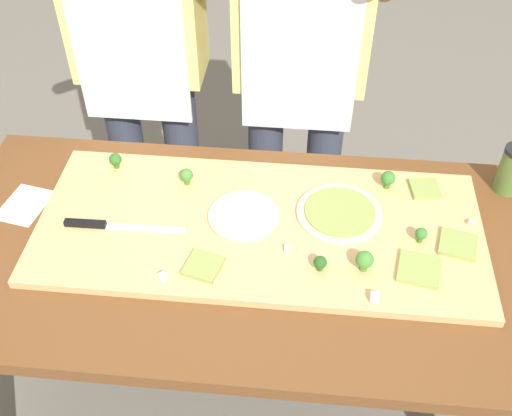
% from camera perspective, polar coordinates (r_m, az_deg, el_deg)
% --- Properties ---
extents(ground_plane, '(8.00, 8.00, 0.00)m').
position_cam_1_polar(ground_plane, '(2.22, -0.74, -17.22)').
color(ground_plane, '#6B665B').
extents(prep_table, '(1.60, 0.80, 0.78)m').
position_cam_1_polar(prep_table, '(1.67, -0.94, -6.05)').
color(prep_table, brown).
rests_on(prep_table, ground).
extents(cutting_board, '(1.17, 0.51, 0.02)m').
position_cam_1_polar(cutting_board, '(1.62, 0.32, -1.81)').
color(cutting_board, tan).
rests_on(cutting_board, prep_table).
extents(chefs_knife, '(0.32, 0.03, 0.02)m').
position_cam_1_polar(chefs_knife, '(1.65, -13.69, -1.59)').
color(chefs_knife, '#B7BABF').
rests_on(chefs_knife, cutting_board).
extents(pizza_whole_pesto_green, '(0.23, 0.23, 0.02)m').
position_cam_1_polar(pizza_whole_pesto_green, '(1.65, 7.80, -0.45)').
color(pizza_whole_pesto_green, beige).
rests_on(pizza_whole_pesto_green, cutting_board).
extents(pizza_whole_cheese_artichoke, '(0.19, 0.19, 0.02)m').
position_cam_1_polar(pizza_whole_cheese_artichoke, '(1.62, -1.12, -0.71)').
color(pizza_whole_cheese_artichoke, beige).
rests_on(pizza_whole_cheese_artichoke, cutting_board).
extents(pizza_slice_near_right, '(0.12, 0.12, 0.01)m').
position_cam_1_polar(pizza_slice_near_right, '(1.55, 14.95, -5.53)').
color(pizza_slice_near_right, '#899E4C').
rests_on(pizza_slice_near_right, cutting_board).
extents(pizza_slice_far_left, '(0.11, 0.11, 0.01)m').
position_cam_1_polar(pizza_slice_far_left, '(1.64, 18.29, -3.23)').
color(pizza_slice_far_left, '#899E4C').
rests_on(pizza_slice_far_left, cutting_board).
extents(pizza_slice_far_right, '(0.10, 0.10, 0.01)m').
position_cam_1_polar(pizza_slice_far_right, '(1.51, -4.95, -5.40)').
color(pizza_slice_far_right, '#899E4C').
rests_on(pizza_slice_far_right, cutting_board).
extents(pizza_slice_near_left, '(0.09, 0.09, 0.01)m').
position_cam_1_polar(pizza_slice_near_left, '(1.77, 15.46, 1.73)').
color(pizza_slice_near_left, '#899E4C').
rests_on(pizza_slice_near_left, cutting_board).
extents(broccoli_floret_front_right, '(0.04, 0.04, 0.05)m').
position_cam_1_polar(broccoli_floret_front_right, '(1.81, -12.96, 4.41)').
color(broccoli_floret_front_right, '#366618').
rests_on(broccoli_floret_front_right, cutting_board).
extents(broccoli_floret_front_mid, '(0.04, 0.04, 0.05)m').
position_cam_1_polar(broccoli_floret_front_mid, '(1.73, 12.20, 2.70)').
color(broccoli_floret_front_mid, '#3F7220').
rests_on(broccoli_floret_front_mid, cutting_board).
extents(broccoli_floret_front_left, '(0.04, 0.04, 0.06)m').
position_cam_1_polar(broccoli_floret_front_left, '(1.51, 10.07, -4.81)').
color(broccoli_floret_front_left, '#487A23').
rests_on(broccoli_floret_front_left, cutting_board).
extents(broccoli_floret_back_mid, '(0.03, 0.03, 0.04)m').
position_cam_1_polar(broccoli_floret_back_mid, '(1.50, 6.00, -5.10)').
color(broccoli_floret_back_mid, '#2C5915').
rests_on(broccoli_floret_back_mid, cutting_board).
extents(broccoli_floret_back_left, '(0.04, 0.04, 0.05)m').
position_cam_1_polar(broccoli_floret_back_left, '(1.72, -6.49, 3.02)').
color(broccoli_floret_back_left, '#487A23').
rests_on(broccoli_floret_back_left, cutting_board).
extents(broccoli_floret_back_right, '(0.03, 0.03, 0.04)m').
position_cam_1_polar(broccoli_floret_back_right, '(1.61, 15.13, -2.37)').
color(broccoli_floret_back_right, '#3F7220').
rests_on(broccoli_floret_back_right, cutting_board).
extents(cheese_crumble_a, '(0.02, 0.02, 0.01)m').
position_cam_1_polar(cheese_crumble_a, '(1.70, 19.47, -1.36)').
color(cheese_crumble_a, silver).
rests_on(cheese_crumble_a, cutting_board).
extents(cheese_crumble_b, '(0.03, 0.03, 0.02)m').
position_cam_1_polar(cheese_crumble_b, '(1.50, -8.68, -6.38)').
color(cheese_crumble_b, white).
rests_on(cheese_crumble_b, cutting_board).
extents(cheese_crumble_c, '(0.02, 0.02, 0.01)m').
position_cam_1_polar(cheese_crumble_c, '(1.54, 2.93, -3.76)').
color(cheese_crumble_c, silver).
rests_on(cheese_crumble_c, cutting_board).
extents(cheese_crumble_d, '(0.02, 0.02, 0.02)m').
position_cam_1_polar(cheese_crumble_d, '(1.47, 11.01, -8.19)').
color(cheese_crumble_d, silver).
rests_on(cheese_crumble_d, cutting_board).
extents(sauce_jar, '(0.07, 0.07, 0.14)m').
position_cam_1_polar(sauce_jar, '(1.84, 22.75, 3.32)').
color(sauce_jar, '#517033').
rests_on(sauce_jar, prep_table).
extents(recipe_note, '(0.14, 0.17, 0.00)m').
position_cam_1_polar(recipe_note, '(1.81, -20.75, 0.27)').
color(recipe_note, white).
rests_on(recipe_note, prep_table).
extents(cook_left, '(0.54, 0.39, 1.67)m').
position_cam_1_polar(cook_left, '(1.99, -10.86, 14.70)').
color(cook_left, '#333847').
rests_on(cook_left, ground).
extents(cook_right, '(0.54, 0.39, 1.67)m').
position_cam_1_polar(cook_right, '(1.92, 4.18, 14.21)').
color(cook_right, '#333847').
rests_on(cook_right, ground).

